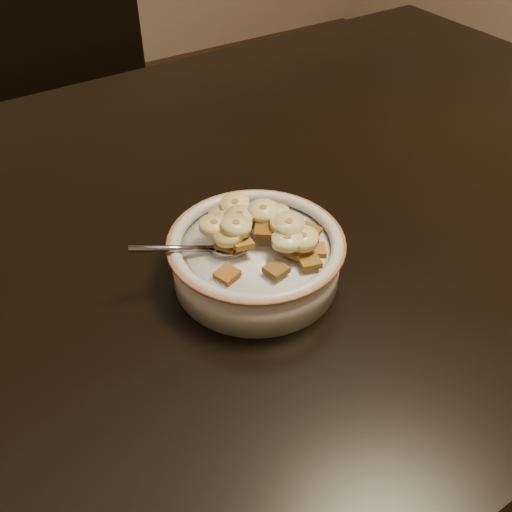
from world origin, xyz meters
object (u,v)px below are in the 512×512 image
table (267,200)px  chair (111,180)px  cereal_bowl (256,262)px  spoon (229,248)px

table → chair: (-0.03, 0.64, -0.31)m
cereal_bowl → table: bearing=53.4°
table → cereal_bowl: (-0.10, -0.14, 0.04)m
chair → cereal_bowl: chair is taller
spoon → cereal_bowl: bearing=90.0°
table → chair: bearing=91.6°
chair → spoon: chair is taller
chair → cereal_bowl: 0.85m
spoon → table: bearing=152.5°
chair → cereal_bowl: size_ratio=4.75×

